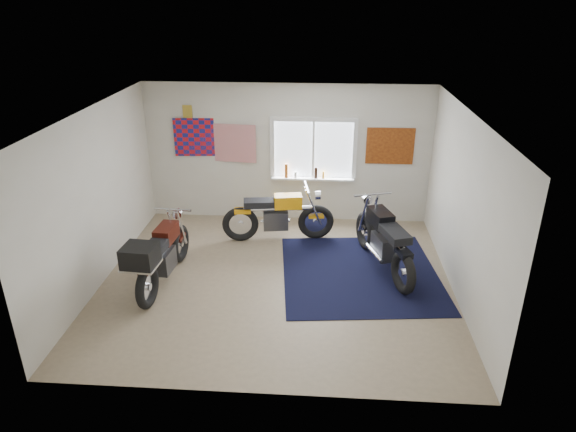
# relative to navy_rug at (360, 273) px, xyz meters

# --- Properties ---
(ground) EXTENTS (5.50, 5.50, 0.00)m
(ground) POSITION_rel_navy_rug_xyz_m (-1.35, -0.34, -0.01)
(ground) COLOR #9E896B
(ground) RESTS_ON ground
(room_shell) EXTENTS (5.50, 5.50, 5.50)m
(room_shell) POSITION_rel_navy_rug_xyz_m (-1.35, -0.34, 1.63)
(room_shell) COLOR white
(room_shell) RESTS_ON ground
(navy_rug) EXTENTS (2.75, 2.84, 0.01)m
(navy_rug) POSITION_rel_navy_rug_xyz_m (0.00, 0.00, 0.00)
(navy_rug) COLOR black
(navy_rug) RESTS_ON ground
(window_assembly) EXTENTS (1.66, 0.17, 1.26)m
(window_assembly) POSITION_rel_navy_rug_xyz_m (-0.85, 2.13, 1.36)
(window_assembly) COLOR white
(window_assembly) RESTS_ON room_shell
(oil_bottles) EXTENTS (0.78, 0.07, 0.28)m
(oil_bottles) POSITION_rel_navy_rug_xyz_m (-1.08, 2.06, 1.01)
(oil_bottles) COLOR #984816
(oil_bottles) RESTS_ON window_assembly
(flag_display) EXTENTS (1.60, 0.10, 1.17)m
(flag_display) POSITION_rel_navy_rug_xyz_m (-3.25, 2.14, 2.14)
(flag_display) COLOR red
(flag_display) RESTS_ON room_shell
(triumph_poster) EXTENTS (0.90, 0.03, 0.70)m
(triumph_poster) POSITION_rel_navy_rug_xyz_m (0.60, 2.14, 1.54)
(triumph_poster) COLOR #A54C14
(triumph_poster) RESTS_ON room_shell
(yellow_triumph) EXTENTS (2.06, 0.62, 1.04)m
(yellow_triumph) POSITION_rel_navy_rug_xyz_m (-1.45, 1.16, 0.45)
(yellow_triumph) COLOR black
(yellow_triumph) RESTS_ON ground
(black_chrome_bike) EXTENTS (0.91, 2.14, 1.13)m
(black_chrome_bike) POSITION_rel_navy_rug_xyz_m (0.37, 0.20, 0.49)
(black_chrome_bike) COLOR black
(black_chrome_bike) RESTS_ON navy_rug
(maroon_tourer) EXTENTS (0.65, 2.06, 1.05)m
(maroon_tourer) POSITION_rel_navy_rug_xyz_m (-3.11, -0.63, 0.54)
(maroon_tourer) COLOR black
(maroon_tourer) RESTS_ON ground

